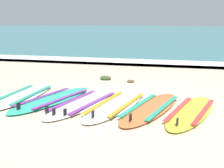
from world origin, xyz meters
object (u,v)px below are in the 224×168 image
Objects in this scene: surfboard_3 at (116,105)px; surfboard_5 at (191,112)px; surfboard_2 at (83,103)px; surfboard_0 at (23,96)px; surfboard_1 at (52,99)px; surfboard_4 at (151,108)px.

surfboard_3 and surfboard_5 have the same top height.
surfboard_2 is 0.64m from surfboard_3.
surfboard_3 is (2.08, -0.22, -0.00)m from surfboard_0.
surfboard_3 is 1.39m from surfboard_5.
surfboard_1 is at bearing 175.59° from surfboard_5.
surfboard_4 is (1.31, -0.00, -0.00)m from surfboard_2.
surfboard_5 is at bearing -5.46° from surfboard_0.
surfboard_1 and surfboard_5 have the same top height.
surfboard_3 is at bearing 2.93° from surfboard_2.
surfboard_3 is (0.64, 0.03, -0.00)m from surfboard_2.
surfboard_2 is 1.06× the size of surfboard_5.
surfboard_0 is 3.48m from surfboard_5.
surfboard_1 and surfboard_4 have the same top height.
surfboard_2 and surfboard_5 have the same top height.
surfboard_3 is 0.67m from surfboard_4.
surfboard_1 is 0.99× the size of surfboard_2.
surfboard_5 is (2.73, -0.21, 0.00)m from surfboard_1.
surfboard_1 is 0.72m from surfboard_2.
surfboard_0 is 0.99× the size of surfboard_4.
surfboard_4 and surfboard_5 have the same top height.
surfboard_1 is 0.99× the size of surfboard_3.
surfboard_0 is 0.98× the size of surfboard_2.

